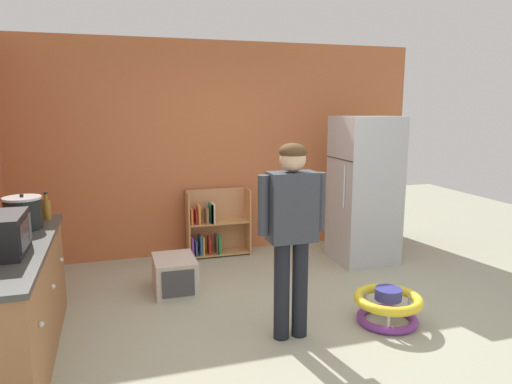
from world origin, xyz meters
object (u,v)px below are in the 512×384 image
kitchen_counter (8,305)px  yellow_cup (11,232)px  refrigerator (364,190)px  pet_carrier (175,274)px  bookshelf (214,227)px  red_cup (10,216)px  baby_walker (388,306)px  amber_bottle (47,209)px  green_glass_bottle (25,211)px  crock_pot (23,213)px  standing_person (292,223)px

kitchen_counter → yellow_cup: yellow_cup is taller
refrigerator → pet_carrier: 2.49m
bookshelf → red_cup: bearing=-149.2°
bookshelf → baby_walker: (1.07, -2.34, -0.21)m
amber_bottle → green_glass_bottle: bearing=-159.3°
refrigerator → crock_pot: bearing=-167.2°
standing_person → green_glass_bottle: (-2.10, 0.99, 0.02)m
bookshelf → yellow_cup: size_ratio=8.95×
amber_bottle → yellow_cup: size_ratio=2.59×
bookshelf → pet_carrier: 1.26m
kitchen_counter → standing_person: size_ratio=1.23×
standing_person → red_cup: size_ratio=17.05×
standing_person → green_glass_bottle: 2.32m
amber_bottle → baby_walker: bearing=-20.7°
pet_carrier → amber_bottle: amber_bottle is taller
bookshelf → yellow_cup: yellow_cup is taller
baby_walker → yellow_cup: size_ratio=6.36×
kitchen_counter → green_glass_bottle: green_glass_bottle is taller
kitchen_counter → standing_person: (2.14, -0.26, 0.53)m
kitchen_counter → bookshelf: 2.87m
refrigerator → baby_walker: size_ratio=2.95×
bookshelf → green_glass_bottle: bearing=-145.7°
baby_walker → green_glass_bottle: 3.29m
red_cup → refrigerator: bearing=7.6°
green_glass_bottle → refrigerator: bearing=9.2°
yellow_cup → refrigerator: bearing=16.6°
baby_walker → refrigerator: bearing=67.8°
bookshelf → standing_person: size_ratio=0.52×
refrigerator → red_cup: (-3.81, -0.51, 0.06)m
standing_person → pet_carrier: size_ratio=2.93×
baby_walker → red_cup: (-3.16, 1.10, 0.79)m
standing_person → green_glass_bottle: bearing=154.7°
refrigerator → pet_carrier: bearing=-172.2°
pet_carrier → green_glass_bottle: (-1.31, -0.27, 0.82)m
green_glass_bottle → amber_bottle: (0.17, 0.06, 0.00)m
kitchen_counter → bookshelf: size_ratio=2.34×
refrigerator → amber_bottle: refrigerator is taller
standing_person → crock_pot: bearing=159.8°
green_glass_bottle → amber_bottle: same height
pet_carrier → bookshelf: bearing=58.8°
refrigerator → red_cup: 3.85m
refrigerator → pet_carrier: refrigerator is taller
refrigerator → red_cup: refrigerator is taller
standing_person → red_cup: standing_person is taller
green_glass_bottle → kitchen_counter: bearing=-93.4°
kitchen_counter → standing_person: standing_person is taller
kitchen_counter → refrigerator: size_ratio=1.12×
amber_bottle → red_cup: size_ratio=2.59×
standing_person → bookshelf: bearing=93.7°
pet_carrier → crock_pot: bearing=-158.7°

